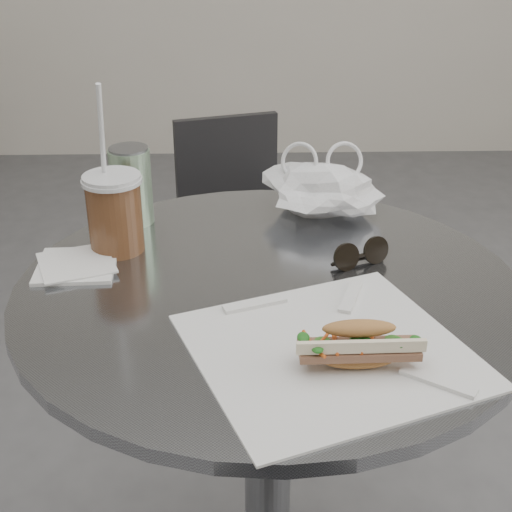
{
  "coord_description": "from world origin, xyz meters",
  "views": [
    {
      "loc": [
        -0.05,
        -0.73,
        1.26
      ],
      "look_at": [
        -0.02,
        0.19,
        0.79
      ],
      "focal_mm": 50.0,
      "sensor_mm": 36.0,
      "label": 1
    }
  ],
  "objects_px": {
    "banh_mi": "(359,345)",
    "iced_coffee": "(115,212)",
    "cafe_table": "(268,427)",
    "sunglasses": "(360,255)",
    "drink_can": "(131,185)",
    "chair_far": "(242,264)"
  },
  "relations": [
    {
      "from": "cafe_table",
      "to": "banh_mi",
      "type": "xyz_separation_m",
      "value": [
        0.1,
        -0.21,
        0.31
      ]
    },
    {
      "from": "iced_coffee",
      "to": "sunglasses",
      "type": "height_order",
      "value": "iced_coffee"
    },
    {
      "from": "sunglasses",
      "to": "drink_can",
      "type": "xyz_separation_m",
      "value": [
        -0.37,
        0.18,
        0.05
      ]
    },
    {
      "from": "chair_far",
      "to": "banh_mi",
      "type": "relative_size",
      "value": 3.92
    },
    {
      "from": "cafe_table",
      "to": "drink_can",
      "type": "height_order",
      "value": "drink_can"
    },
    {
      "from": "iced_coffee",
      "to": "drink_can",
      "type": "relative_size",
      "value": 2.03
    },
    {
      "from": "cafe_table",
      "to": "chair_far",
      "type": "height_order",
      "value": "cafe_table"
    },
    {
      "from": "cafe_table",
      "to": "iced_coffee",
      "type": "xyz_separation_m",
      "value": [
        -0.24,
        0.12,
        0.34
      ]
    },
    {
      "from": "banh_mi",
      "to": "iced_coffee",
      "type": "distance_m",
      "value": 0.48
    },
    {
      "from": "chair_far",
      "to": "drink_can",
      "type": "relative_size",
      "value": 5.21
    },
    {
      "from": "cafe_table",
      "to": "banh_mi",
      "type": "relative_size",
      "value": 4.19
    },
    {
      "from": "sunglasses",
      "to": "drink_can",
      "type": "relative_size",
      "value": 0.71
    },
    {
      "from": "cafe_table",
      "to": "banh_mi",
      "type": "height_order",
      "value": "banh_mi"
    },
    {
      "from": "chair_far",
      "to": "banh_mi",
      "type": "bearing_deg",
      "value": 80.89
    },
    {
      "from": "banh_mi",
      "to": "iced_coffee",
      "type": "relative_size",
      "value": 0.66
    },
    {
      "from": "chair_far",
      "to": "iced_coffee",
      "type": "height_order",
      "value": "iced_coffee"
    },
    {
      "from": "chair_far",
      "to": "iced_coffee",
      "type": "bearing_deg",
      "value": 58.44
    },
    {
      "from": "chair_far",
      "to": "sunglasses",
      "type": "relative_size",
      "value": 7.38
    },
    {
      "from": "cafe_table",
      "to": "drink_can",
      "type": "distance_m",
      "value": 0.47
    },
    {
      "from": "banh_mi",
      "to": "drink_can",
      "type": "bearing_deg",
      "value": 125.36
    },
    {
      "from": "sunglasses",
      "to": "cafe_table",
      "type": "bearing_deg",
      "value": 176.69
    },
    {
      "from": "chair_far",
      "to": "iced_coffee",
      "type": "xyz_separation_m",
      "value": [
        -0.2,
        -0.75,
        0.49
      ]
    }
  ]
}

